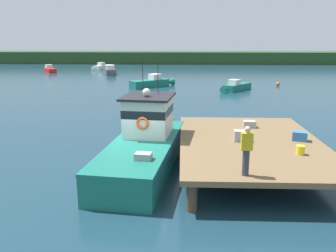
% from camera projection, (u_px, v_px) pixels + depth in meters
% --- Properties ---
extents(ground_plane, '(200.00, 200.00, 0.00)m').
position_uv_depth(ground_plane, '(139.00, 166.00, 15.74)').
color(ground_plane, '#193847').
extents(dock, '(6.00, 9.00, 1.20)m').
position_uv_depth(dock, '(250.00, 144.00, 15.29)').
color(dock, '#4C3D2D').
rests_on(dock, ground).
extents(main_fishing_boat, '(3.52, 9.95, 4.80)m').
position_uv_depth(main_fishing_boat, '(146.00, 142.00, 15.71)').
color(main_fishing_boat, '#196B5B').
rests_on(main_fishing_boat, ground).
extents(crate_stack_mid_dock, '(0.61, 0.45, 0.32)m').
position_uv_depth(crate_stack_mid_dock, '(249.00, 124.00, 17.50)').
color(crate_stack_mid_dock, '#9E9EA3').
rests_on(crate_stack_mid_dock, dock).
extents(crate_stack_near_edge, '(0.60, 0.45, 0.46)m').
position_uv_depth(crate_stack_near_edge, '(241.00, 136.00, 15.23)').
color(crate_stack_near_edge, '#9E9EA3').
rests_on(crate_stack_near_edge, dock).
extents(crate_single_by_cleat, '(0.71, 0.61, 0.40)m').
position_uv_depth(crate_single_by_cleat, '(300.00, 136.00, 15.26)').
color(crate_single_by_cleat, '#3370B2').
rests_on(crate_single_by_cleat, dock).
extents(bait_bucket, '(0.32, 0.32, 0.34)m').
position_uv_depth(bait_bucket, '(300.00, 150.00, 13.49)').
color(bait_bucket, yellow).
rests_on(bait_bucket, dock).
extents(deckhand_by_the_boat, '(0.36, 0.22, 1.63)m').
position_uv_depth(deckhand_by_the_boat, '(246.00, 150.00, 11.29)').
color(deckhand_by_the_boat, '#383842').
rests_on(deckhand_by_the_boat, dock).
extents(moored_boat_outer_mooring, '(3.24, 4.30, 1.16)m').
position_uv_depth(moored_boat_outer_mooring, '(49.00, 70.00, 56.57)').
color(moored_boat_outer_mooring, red).
rests_on(moored_boat_outer_mooring, ground).
extents(moored_boat_mid_harbor, '(2.47, 5.52, 1.38)m').
position_uv_depth(moored_boat_mid_harbor, '(110.00, 71.00, 53.43)').
color(moored_boat_mid_harbor, '#4C4C51').
rests_on(moored_boat_mid_harbor, ground).
extents(moored_boat_far_left, '(5.04, 4.41, 1.42)m').
position_uv_depth(moored_boat_far_left, '(152.00, 83.00, 40.07)').
color(moored_boat_far_left, '#196B5B').
rests_on(moored_boat_far_left, ground).
extents(moored_boat_off_the_point, '(3.71, 4.24, 1.20)m').
position_uv_depth(moored_boat_off_the_point, '(236.00, 87.00, 37.28)').
color(moored_boat_off_the_point, '#196B5B').
rests_on(moored_boat_off_the_point, ground).
extents(moored_boat_near_channel, '(3.15, 4.61, 1.21)m').
position_uv_depth(moored_boat_near_channel, '(103.00, 67.00, 61.28)').
color(moored_boat_near_channel, silver).
rests_on(moored_boat_near_channel, ground).
extents(mooring_buoy_inshore, '(0.45, 0.45, 0.45)m').
position_uv_depth(mooring_buoy_inshore, '(278.00, 84.00, 40.89)').
color(mooring_buoy_inshore, '#EA5B19').
rests_on(mooring_buoy_inshore, ground).
extents(far_shoreline, '(120.00, 8.00, 2.40)m').
position_uv_depth(far_shoreline, '(174.00, 57.00, 75.52)').
color(far_shoreline, '#284723').
rests_on(far_shoreline, ground).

